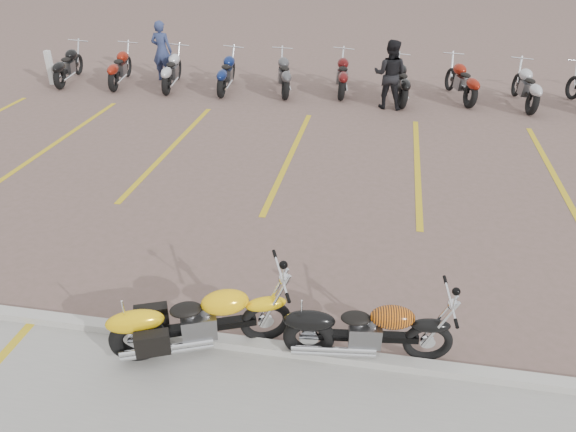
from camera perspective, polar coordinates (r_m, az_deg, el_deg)
name	(u,v)px	position (r m, az deg, el deg)	size (l,w,h in m)	color
ground	(244,256)	(8.73, -4.51, -4.08)	(100.00, 100.00, 0.00)	#705450
curb	(203,339)	(7.17, -8.61, -12.27)	(60.00, 0.18, 0.12)	#ADAAA3
parking_stripes	(290,156)	(12.18, 0.21, 6.09)	(38.00, 5.50, 0.01)	gold
yellow_cruiser	(197,321)	(6.84, -9.19, -10.53)	(2.05, 0.96, 0.89)	black
flame_cruiser	(364,331)	(6.74, 7.69, -11.53)	(1.98, 0.40, 0.82)	black
person_a	(162,51)	(18.10, -12.70, 16.05)	(0.65, 0.43, 1.78)	navy
person_b	(390,75)	(15.29, 10.32, 13.96)	(0.87, 0.67, 1.78)	black
bollard	(50,68)	(18.74, -23.01, 13.71)	(0.15, 0.15, 1.00)	silver
bg_bike_row	(430,80)	(16.33, 14.19, 13.27)	(22.46, 2.09, 1.10)	black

